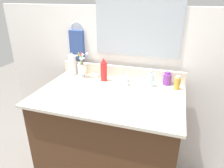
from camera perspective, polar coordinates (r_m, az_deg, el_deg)
vanity_cabinet at (r=1.52m, az=-0.75°, el=-16.55°), size 0.88×0.55×0.77m
countertop at (r=1.30m, az=-0.84°, el=-3.09°), size 0.92×0.60×0.02m
backsplash at (r=1.53m, az=2.51°, el=3.33°), size 0.92×0.02×0.09m
back_wall at (r=1.66m, az=2.96°, el=-2.06°), size 2.02×0.04×1.30m
mirror_panel at (r=1.46m, az=7.24°, el=18.50°), size 0.60×0.01×0.56m
towel_ring at (r=1.62m, az=-9.69°, el=14.94°), size 0.10×0.01×0.10m
hand_towel at (r=1.63m, az=-9.69°, el=10.66°), size 0.11×0.04×0.22m
sink_basin at (r=1.31m, az=2.15°, el=-4.03°), size 0.37×0.37×0.11m
faucet at (r=1.45m, az=4.23°, el=1.39°), size 0.16×0.10×0.08m
bottle_cream_purple at (r=1.46m, az=15.02°, el=1.38°), size 0.05×0.05×0.09m
bottle_lotion_white at (r=1.62m, az=-10.91°, el=5.38°), size 0.06×0.06×0.17m
bottle_gel_clear at (r=1.41m, az=10.62°, el=1.28°), size 0.04×0.04×0.11m
bottle_spray_red at (r=1.47m, az=-2.29°, el=3.71°), size 0.05×0.05×0.17m
bottle_oil_amber at (r=1.41m, az=17.65°, el=0.23°), size 0.04×0.04×0.09m
cup_white_ceramic at (r=1.56m, az=-8.26°, el=3.95°), size 0.07×0.08×0.19m
soap_bar at (r=1.56m, az=-4.70°, el=2.41°), size 0.06×0.04×0.02m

